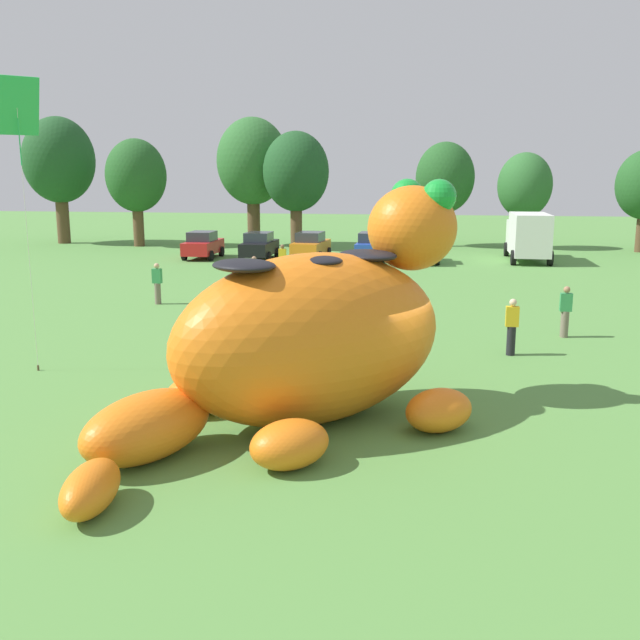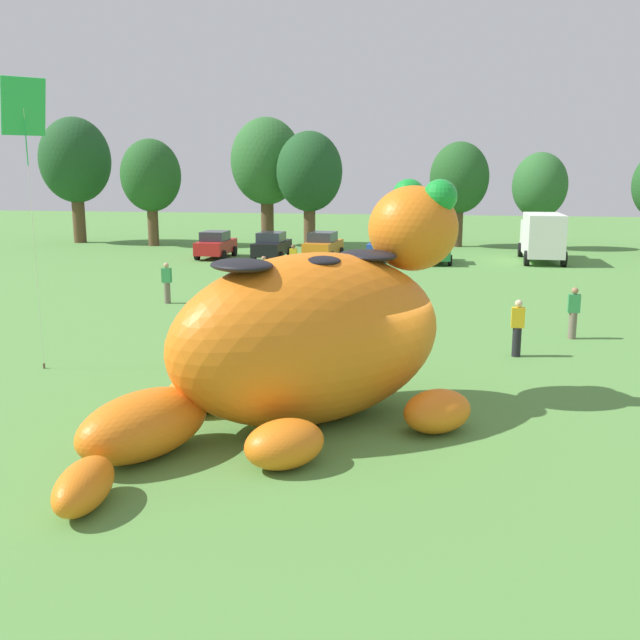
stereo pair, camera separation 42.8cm
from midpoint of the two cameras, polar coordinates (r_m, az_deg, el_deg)
name	(u,v)px [view 2 (the right image)]	position (r m, az deg, el deg)	size (l,w,h in m)	color
ground_plane	(377,412)	(16.59, 5.30, -7.30)	(160.00, 160.00, 0.00)	#568E42
giant_inflatable_creature	(311,336)	(15.47, 0.10, -1.28)	(7.73, 9.45, 5.22)	orange
car_red	(216,245)	(46.70, -8.00, 5.94)	(2.03, 4.15, 1.72)	red
car_black	(272,246)	(45.65, -3.58, 5.90)	(1.97, 4.11, 1.72)	black
car_orange	(323,245)	(45.69, 0.52, 5.93)	(2.16, 4.21, 1.72)	orange
car_blue	(384,246)	(45.46, 5.38, 5.85)	(2.00, 4.13, 1.72)	#2347B7
car_green	(435,249)	(44.28, 9.38, 5.59)	(2.11, 4.19, 1.72)	#1E7238
box_truck	(542,235)	(46.43, 17.43, 6.41)	(2.38, 6.41, 2.95)	silver
tree_far_left	(75,161)	(59.53, -18.63, 11.85)	(5.39, 5.39, 9.56)	brown
tree_left	(151,176)	(55.39, -13.04, 11.04)	(4.41, 4.41, 7.83)	brown
tree_mid_left	(267,162)	(54.45, -4.02, 12.37)	(5.29, 5.29, 9.38)	brown
tree_centre_left	(309,172)	(51.57, -0.60, 11.61)	(4.64, 4.64, 8.24)	brown
tree_centre	(459,178)	(54.36, 11.20, 10.95)	(4.28, 4.28, 7.59)	brown
tree_centre_right	(540,186)	(53.99, 17.24, 10.10)	(3.83, 3.83, 6.80)	brown
spectator_near_inflatable	(573,313)	(25.01, 19.90, 0.51)	(0.38, 0.26, 1.71)	#726656
spectator_mid_field	(517,328)	(22.07, 15.91, -0.64)	(0.38, 0.26, 1.71)	black
spectator_by_cars	(293,261)	(37.75, -1.80, 4.72)	(0.38, 0.26, 1.71)	#726656
spectator_wandering	(167,283)	(30.61, -11.65, 2.88)	(0.38, 0.26, 1.71)	#726656
spectator_far_side	(264,275)	(32.47, -4.09, 3.57)	(0.38, 0.26, 1.71)	#2D334C
tethered_flying_kite	(24,111)	(20.84, -21.86, 15.10)	(1.13, 1.13, 7.76)	brown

